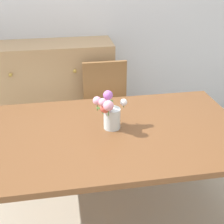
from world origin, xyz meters
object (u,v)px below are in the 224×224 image
dining_table (108,141)px  chair_far (107,103)px  dresser (46,90)px  flower_vase (109,111)px

dining_table → chair_far: 0.89m
chair_far → dresser: bearing=-38.6°
dresser → flower_vase: (0.46, -1.29, 0.37)m
dining_table → flower_vase: (0.02, 0.04, 0.21)m
chair_far → flower_vase: 0.91m
dining_table → chair_far: bearing=81.7°
dining_table → flower_vase: flower_vase is taller
chair_far → dresser: 0.74m
dining_table → dresser: size_ratio=1.32×
dining_table → chair_far: chair_far is taller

